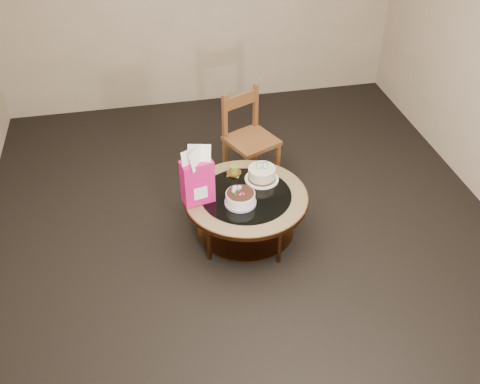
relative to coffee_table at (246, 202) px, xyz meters
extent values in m
plane|color=black|center=(0.00, 0.00, -0.38)|extent=(5.00, 5.00, 0.00)
cylinder|color=#5A3219|center=(0.35, 0.20, -0.17)|extent=(0.04, 0.04, 0.42)
cylinder|color=#5A3219|center=(-0.20, 0.35, -0.17)|extent=(0.04, 0.04, 0.42)
cylinder|color=#5A3219|center=(-0.35, -0.20, -0.17)|extent=(0.04, 0.04, 0.42)
cylinder|color=#5A3219|center=(0.20, -0.35, -0.17)|extent=(0.04, 0.04, 0.42)
cylinder|color=#5A3219|center=(0.00, 0.00, -0.28)|extent=(0.82, 0.82, 0.02)
cylinder|color=#5A3219|center=(0.00, 0.00, 0.05)|extent=(1.02, 1.02, 0.04)
cylinder|color=#A08258|center=(0.00, 0.00, 0.07)|extent=(1.00, 1.00, 0.01)
cylinder|color=black|center=(0.00, 0.00, 0.08)|extent=(0.74, 0.74, 0.01)
cylinder|color=#A68FCA|center=(-0.07, -0.10, 0.09)|extent=(0.25, 0.25, 0.02)
cylinder|color=white|center=(-0.07, -0.10, 0.13)|extent=(0.23, 0.23, 0.10)
cylinder|color=black|center=(-0.07, -0.10, 0.18)|extent=(0.22, 0.22, 0.01)
sphere|color=#A68FCA|center=(-0.10, -0.05, 0.20)|extent=(0.05, 0.05, 0.05)
sphere|color=#A68FCA|center=(-0.06, -0.05, 0.20)|extent=(0.04, 0.04, 0.04)
sphere|color=#A68FCA|center=(-0.12, -0.09, 0.20)|extent=(0.04, 0.04, 0.04)
cone|color=#207826|center=(-0.08, -0.08, 0.19)|extent=(0.02, 0.03, 0.02)
cone|color=#207826|center=(-0.13, -0.06, 0.19)|extent=(0.03, 0.03, 0.02)
cone|color=#207826|center=(-0.05, -0.04, 0.19)|extent=(0.03, 0.03, 0.02)
cone|color=#207826|center=(-0.11, -0.11, 0.19)|extent=(0.03, 0.03, 0.02)
cylinder|color=white|center=(0.17, 0.17, 0.09)|extent=(0.29, 0.29, 0.01)
cylinder|color=#4D2D16|center=(0.17, 0.17, 0.10)|extent=(0.23, 0.23, 0.02)
cylinder|color=beige|center=(0.17, 0.17, 0.15)|extent=(0.23, 0.23, 0.09)
cube|color=green|center=(0.15, 0.18, 0.23)|extent=(0.04, 0.02, 0.06)
cube|color=white|center=(0.15, 0.18, 0.23)|extent=(0.03, 0.02, 0.05)
cube|color=#3B7BCB|center=(0.20, 0.17, 0.23)|extent=(0.04, 0.02, 0.06)
cube|color=white|center=(0.20, 0.17, 0.23)|extent=(0.03, 0.02, 0.05)
cube|color=#E6156F|center=(-0.39, 0.01, 0.27)|extent=(0.27, 0.18, 0.38)
cube|color=white|center=(-0.39, 0.01, 0.20)|extent=(0.14, 0.16, 0.11)
cube|color=#EDC461|center=(-0.04, 0.30, 0.08)|extent=(0.14, 0.14, 0.01)
cylinder|color=gold|center=(-0.04, 0.30, 0.09)|extent=(0.12, 0.12, 0.01)
cylinder|color=olive|center=(-0.04, 0.30, 0.13)|extent=(0.06, 0.06, 0.06)
cylinder|color=black|center=(-0.04, 0.30, 0.17)|extent=(0.00, 0.00, 0.01)
cube|color=brown|center=(0.22, 0.80, 0.07)|extent=(0.55, 0.55, 0.04)
cube|color=brown|center=(0.14, 0.57, -0.16)|extent=(0.05, 0.05, 0.44)
cube|color=brown|center=(0.46, 0.71, -0.16)|extent=(0.05, 0.05, 0.44)
cube|color=brown|center=(-0.01, 0.89, -0.16)|extent=(0.05, 0.05, 0.44)
cube|color=brown|center=(0.31, 1.04, -0.16)|extent=(0.05, 0.05, 0.44)
cube|color=brown|center=(-0.01, 0.89, 0.29)|extent=(0.05, 0.05, 0.45)
cube|color=brown|center=(0.31, 1.04, 0.29)|extent=(0.05, 0.05, 0.45)
cube|color=brown|center=(0.15, 0.96, 0.41)|extent=(0.34, 0.17, 0.12)
camera|label=1|loc=(-0.73, -3.31, 2.77)|focal=40.00mm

